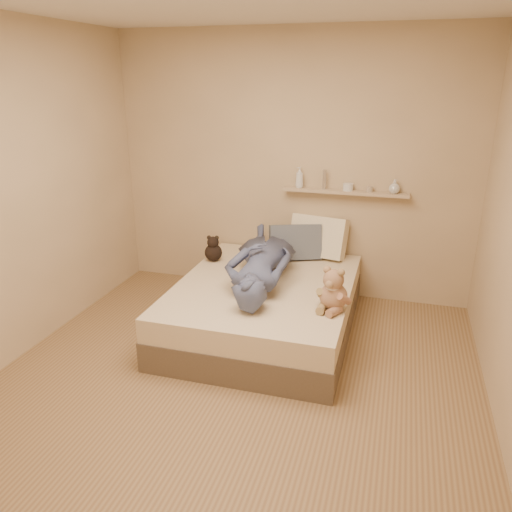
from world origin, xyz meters
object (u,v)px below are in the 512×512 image
(teddy_bear, at_px, (333,292))
(pillow_cream, at_px, (318,237))
(pillow_grey, at_px, (295,242))
(wall_shelf, at_px, (345,192))
(dark_plush, at_px, (213,250))
(bed, at_px, (265,307))
(game_console, at_px, (248,295))
(person, at_px, (262,260))

(teddy_bear, xyz_separation_m, pillow_cream, (-0.32, 1.19, 0.05))
(pillow_grey, relative_size, wall_shelf, 0.42)
(teddy_bear, height_order, pillow_grey, teddy_bear)
(teddy_bear, distance_m, pillow_grey, 1.17)
(dark_plush, relative_size, pillow_grey, 0.52)
(bed, bearing_deg, teddy_bear, -29.46)
(pillow_grey, distance_m, wall_shelf, 0.68)
(pillow_cream, bearing_deg, game_console, -101.74)
(teddy_bear, xyz_separation_m, wall_shelf, (-0.09, 1.27, 0.50))
(dark_plush, bearing_deg, pillow_grey, 21.25)
(dark_plush, distance_m, person, 0.67)
(teddy_bear, xyz_separation_m, person, (-0.69, 0.43, 0.04))
(bed, relative_size, game_console, 10.59)
(bed, relative_size, person, 1.25)
(pillow_cream, distance_m, pillow_grey, 0.25)
(pillow_grey, bearing_deg, bed, -99.68)
(bed, bearing_deg, pillow_grey, 80.32)
(teddy_bear, relative_size, dark_plush, 1.36)
(wall_shelf, bearing_deg, person, -125.72)
(game_console, distance_m, teddy_bear, 0.65)
(person, bearing_deg, dark_plush, -36.02)
(teddy_bear, bearing_deg, person, 147.89)
(bed, relative_size, dark_plush, 7.27)
(game_console, bearing_deg, pillow_grey, 85.89)
(teddy_bear, relative_size, person, 0.23)
(game_console, relative_size, person, 0.12)
(dark_plush, bearing_deg, game_console, -56.38)
(bed, relative_size, teddy_bear, 5.33)
(wall_shelf, bearing_deg, dark_plush, -156.64)
(bed, height_order, game_console, game_console)
(pillow_cream, distance_m, person, 0.84)
(game_console, xyz_separation_m, pillow_cream, (0.29, 1.42, 0.05))
(teddy_bear, relative_size, pillow_cream, 0.65)
(bed, height_order, teddy_bear, teddy_bear)
(dark_plush, xyz_separation_m, person, (0.58, -0.33, 0.07))
(game_console, xyz_separation_m, pillow_grey, (0.09, 1.28, 0.02))
(pillow_grey, bearing_deg, teddy_bear, -63.67)
(pillow_cream, relative_size, person, 0.36)
(dark_plush, xyz_separation_m, pillow_cream, (0.95, 0.43, 0.09))
(pillow_grey, bearing_deg, dark_plush, -158.75)
(teddy_bear, relative_size, pillow_grey, 0.71)
(bed, distance_m, wall_shelf, 1.38)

